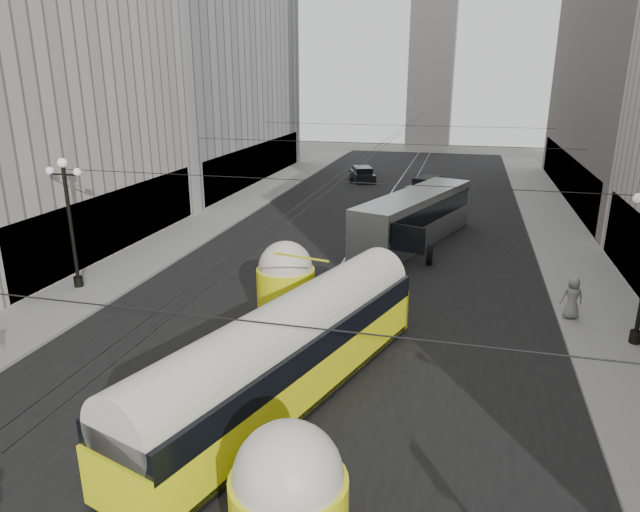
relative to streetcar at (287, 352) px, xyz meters
The scene contains 14 objects.
road 21.60m from the streetcar, 91.33° to the left, with size 20.00×85.00×0.02m, color black.
sidewalk_left 28.02m from the streetcar, 116.55° to the left, with size 4.00×72.00×0.15m, color gray.
sidewalk_right 27.59m from the streetcar, 65.32° to the left, with size 4.00×72.00×0.15m, color gray.
rail_left 21.63m from the streetcar, 93.33° to the left, with size 0.12×85.00×0.04m, color gray.
rail_right 21.59m from the streetcar, 89.34° to the left, with size 0.12×85.00×0.04m, color gray.
building_left_far 44.15m from the streetcar, 118.97° to the left, with size 12.60×28.60×28.60m.
distant_tower 70.29m from the streetcar, 90.42° to the left, with size 6.00×6.00×31.36m.
lamppost_left_mid 15.00m from the streetcar, 151.81° to the left, with size 1.86×0.44×6.37m.
catenary 20.94m from the streetcar, 91.07° to the left, with size 25.00×72.00×0.23m.
streetcar is the anchor object (origin of this frame).
city_bus 19.65m from the streetcar, 83.43° to the left, with size 6.56×12.95×3.17m.
sedan_white_far 35.46m from the streetcar, 86.93° to the left, with size 3.45×5.19×1.52m.
sedan_dark_far 40.78m from the streetcar, 96.87° to the left, with size 3.34×4.83×1.41m.
pedestrian_sidewalk_right 13.45m from the streetcar, 41.92° to the left, with size 0.92×0.56×1.88m, color gray.
Camera 1 is at (5.65, -4.77, 10.22)m, focal length 32.00 mm.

